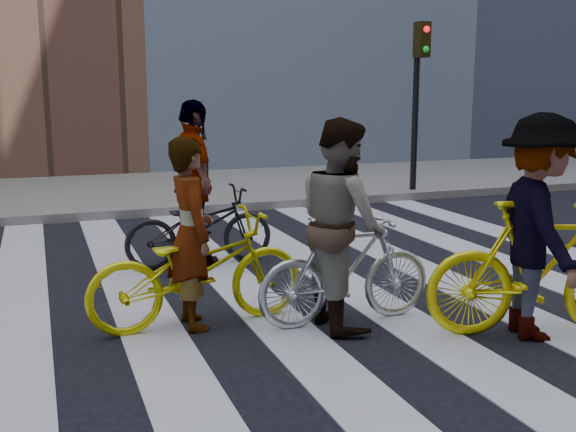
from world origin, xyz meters
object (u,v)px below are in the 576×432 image
bike_dark_rear (200,227)px  rider_right (538,227)px  rider_rear (194,184)px  bike_yellow_right (540,269)px  bike_silver_mid (346,270)px  rider_mid (342,223)px  rider_left (191,234)px  traffic_signal (419,79)px  bike_yellow_left (197,270)px

bike_dark_rear → rider_right: size_ratio=0.95×
bike_dark_rear → rider_rear: rider_rear is taller
rider_right → bike_yellow_right: bearing=-72.3°
bike_silver_mid → rider_mid: 0.43m
rider_left → traffic_signal: bearing=-48.2°
bike_dark_rear → rider_mid: 2.61m
rider_left → rider_rear: 2.13m
bike_silver_mid → bike_dark_rear: 2.59m
traffic_signal → bike_yellow_left: traffic_signal is taller
bike_yellow_left → bike_dark_rear: (0.50, 2.07, -0.04)m
bike_dark_rear → rider_left: size_ratio=1.06×
traffic_signal → rider_mid: size_ratio=1.80×
traffic_signal → bike_silver_mid: bearing=-125.6°
bike_yellow_right → bike_dark_rear: (-2.16, 3.31, -0.11)m
rider_left → rider_right: (2.66, -1.25, 0.10)m
bike_dark_rear → rider_right: rider_right is taller
rider_mid → rider_left: bearing=72.3°
bike_yellow_right → bike_dark_rear: bearing=50.8°
bike_yellow_right → rider_mid: rider_mid is taller
bike_silver_mid → bike_yellow_right: bearing=-120.2°
traffic_signal → bike_yellow_left: 8.20m
bike_yellow_right → bike_dark_rear: bike_yellow_right is taller
bike_silver_mid → rider_left: 1.41m
rider_mid → rider_right: bearing=-120.2°
bike_silver_mid → rider_rear: rider_rear is taller
rider_left → rider_rear: (0.50, 2.07, 0.14)m
traffic_signal → rider_rear: 6.45m
bike_silver_mid → rider_right: rider_right is taller
rider_rear → traffic_signal: bearing=-56.9°
bike_yellow_left → bike_dark_rear: 2.13m
rider_mid → bike_dark_rear: bearing=16.2°
bike_yellow_left → bike_yellow_right: 2.94m
bike_yellow_left → rider_left: bearing=86.7°
bike_silver_mid → bike_dark_rear: bike_silver_mid is taller
bike_yellow_left → rider_rear: 2.17m
bike_dark_rear → rider_right: bearing=-149.4°
rider_left → rider_rear: bearing=-16.9°
traffic_signal → bike_dark_rear: (-5.13, -3.63, -1.81)m
traffic_signal → rider_mid: 7.66m
rider_mid → bike_yellow_right: bearing=-119.3°
rider_mid → rider_right: (1.41, -0.84, 0.02)m
bike_yellow_right → rider_mid: size_ratio=1.05×
bike_yellow_right → rider_rear: (-2.21, 3.31, 0.40)m
rider_mid → rider_rear: size_ratio=0.94×
traffic_signal → bike_yellow_right: bearing=-113.1°
rider_right → rider_rear: rider_rear is taller
bike_silver_mid → rider_left: size_ratio=0.98×
traffic_signal → bike_silver_mid: 7.72m
bike_yellow_left → bike_yellow_right: (2.66, -1.25, 0.07)m
bike_dark_rear → rider_rear: bearing=88.1°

